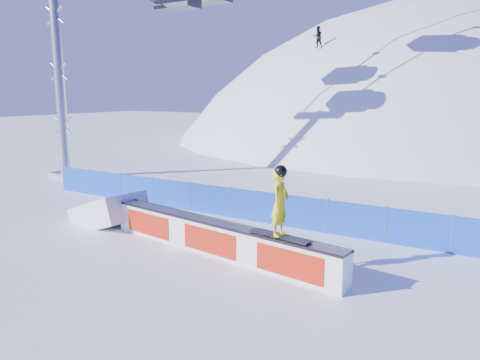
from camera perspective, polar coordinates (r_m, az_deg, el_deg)
The scene contains 7 objects.
ground at distance 14.43m, azimuth -7.51°, elevation -9.11°, with size 160.00×160.00×0.00m, color white.
snow_hill at distance 57.90m, azimuth 20.95°, elevation -13.32°, with size 64.00×64.00×64.00m.
safety_fence at distance 17.82m, azimuth 1.60°, elevation -3.16°, with size 22.05×0.05×1.30m.
rail_box at distance 14.23m, azimuth -2.99°, elevation -7.12°, with size 8.75×1.88×1.05m.
snow_ramp at distance 18.40m, azimuth -15.61°, elevation -5.05°, with size 2.68×1.79×1.01m, color white, non-canonical shape.
snowboarder at distance 12.40m, azimuth 4.92°, elevation -2.68°, with size 1.89×0.66×1.94m.
distant_skiers at distance 42.26m, azimuth 24.79°, elevation 18.58°, with size 21.39×12.24×6.84m.
Camera 1 is at (8.64, -10.49, 4.87)m, focal length 35.00 mm.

